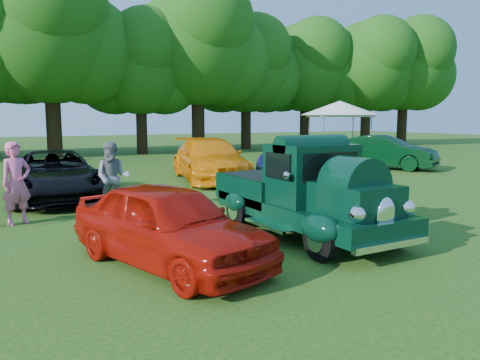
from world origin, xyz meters
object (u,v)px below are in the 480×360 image
red_convertible (169,224)px  spectator_grey (113,178)px  hero_pickup (304,195)px  back_car_orange (210,160)px  back_car_blue (280,166)px  back_car_green (384,152)px  spectator_pink (16,183)px  canopy_tent (340,108)px  back_car_black (55,175)px

red_convertible → spectator_grey: bearing=70.0°
hero_pickup → back_car_orange: size_ratio=0.87×
back_car_blue → back_car_green: size_ratio=0.80×
back_car_orange → spectator_grey: 6.76m
red_convertible → back_car_orange: bearing=44.3°
back_car_green → spectator_pink: (-16.56, -4.58, 0.15)m
hero_pickup → red_convertible: hero_pickup is taller
back_car_green → canopy_tent: (1.63, 5.18, 2.21)m
back_car_green → back_car_black: bearing=157.8°
back_car_black → back_car_blue: 7.99m
red_convertible → back_car_orange: size_ratio=0.72×
red_convertible → spectator_pink: 5.05m
back_car_black → spectator_grey: size_ratio=2.89×
back_car_orange → canopy_tent: 12.19m
back_car_blue → canopy_tent: canopy_tent is taller
back_car_blue → canopy_tent: bearing=62.7°
back_car_orange → canopy_tent: size_ratio=0.95×
spectator_grey → back_car_blue: bearing=43.2°
back_car_black → canopy_tent: (16.95, 6.65, 2.28)m
back_car_orange → back_car_green: size_ratio=1.15×
spectator_pink → red_convertible: bearing=-90.4°
back_car_green → spectator_grey: (-14.27, -4.34, 0.12)m
hero_pickup → back_car_green: bearing=37.4°
back_car_blue → spectator_grey: bearing=-135.6°
back_car_black → back_car_orange: bearing=18.3°
red_convertible → spectator_grey: (0.30, 4.88, 0.23)m
hero_pickup → canopy_tent: size_ratio=0.83×
back_car_blue → back_car_green: back_car_green is taller
hero_pickup → back_car_blue: size_ratio=1.26×
spectator_grey → canopy_tent: size_ratio=0.31×
spectator_grey → hero_pickup: bearing=-31.9°
hero_pickup → spectator_pink: bearing=142.5°
back_car_black → back_car_green: (15.32, 1.47, 0.07)m
back_car_green → spectator_grey: bearing=169.3°
hero_pickup → canopy_tent: 19.04m
hero_pickup → back_car_green: size_ratio=1.01×
hero_pickup → back_car_blue: (3.97, 6.78, -0.17)m
back_car_orange → spectator_pink: (-7.27, -4.82, 0.14)m
back_car_blue → spectator_grey: size_ratio=2.12×
back_car_orange → canopy_tent: canopy_tent is taller
red_convertible → spectator_grey: spectator_grey is taller
red_convertible → back_car_blue: 10.33m
spectator_grey → red_convertible: bearing=-70.1°
back_car_black → canopy_tent: canopy_tent is taller
red_convertible → back_car_green: bearing=15.8°
canopy_tent → spectator_pink: bearing=-151.8°
red_convertible → back_car_green: size_ratio=0.83×
back_car_green → spectator_grey: spectator_grey is taller
hero_pickup → back_car_black: bearing=119.3°
spectator_grey → back_car_green: bearing=40.3°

